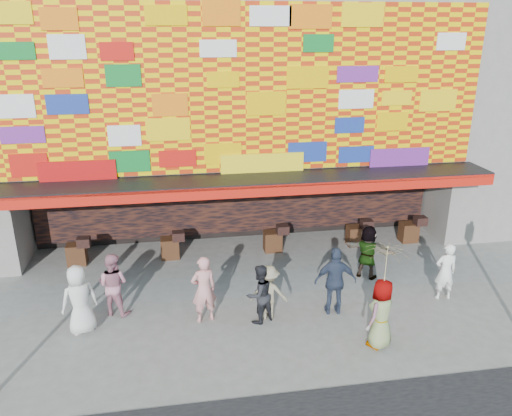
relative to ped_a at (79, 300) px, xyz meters
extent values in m
plane|color=slate|center=(4.71, -0.60, -0.91)|extent=(90.00, 90.00, 0.00)
cube|color=gray|center=(4.71, 7.40, 5.59)|extent=(15.00, 8.00, 7.00)
cube|color=black|center=(4.71, 8.40, 0.59)|extent=(15.00, 6.00, 3.00)
cube|color=gray|center=(-2.59, 4.40, 0.59)|extent=(0.40, 2.00, 3.00)
cube|color=gray|center=(12.01, 4.40, 0.59)|extent=(0.40, 2.00, 3.00)
cube|color=black|center=(4.71, 2.80, 2.09)|extent=(15.20, 1.60, 0.12)
cube|color=red|center=(4.71, 2.02, 1.94)|extent=(15.20, 0.04, 0.35)
cube|color=#FBD000|center=(4.71, 3.36, 4.64)|extent=(14.80, 0.08, 4.90)
cube|color=black|center=(4.71, 5.25, 0.64)|extent=(14.00, 0.25, 2.50)
imported|color=silver|center=(0.00, 0.00, 0.00)|extent=(1.05, 0.89, 1.82)
imported|color=#D98C8D|center=(3.10, 0.00, 0.01)|extent=(0.76, 0.59, 1.85)
imported|color=black|center=(4.52, -0.28, -0.10)|extent=(0.98, 0.91, 1.61)
imported|color=gray|center=(4.79, -0.16, -0.15)|extent=(1.09, 0.80, 1.52)
imported|color=#2E3950|center=(6.59, -0.19, 0.04)|extent=(1.16, 0.58, 1.91)
imported|color=gray|center=(8.21, 1.63, -0.07)|extent=(1.53, 1.38, 1.69)
imported|color=gray|center=(7.22, -1.79, -0.03)|extent=(1.03, 0.96, 1.76)
imported|color=white|center=(9.90, 0.06, -0.07)|extent=(0.63, 0.43, 1.69)
imported|color=#BE7A8E|center=(0.74, 0.75, -0.04)|extent=(1.04, 0.94, 1.75)
imported|color=#CEC182|center=(7.22, -1.79, 1.27)|extent=(1.41, 1.42, 0.97)
cylinder|color=#4C3326|center=(7.22, -1.79, 0.34)|extent=(0.02, 0.02, 1.00)
camera|label=1|loc=(2.60, -11.48, 6.43)|focal=35.00mm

